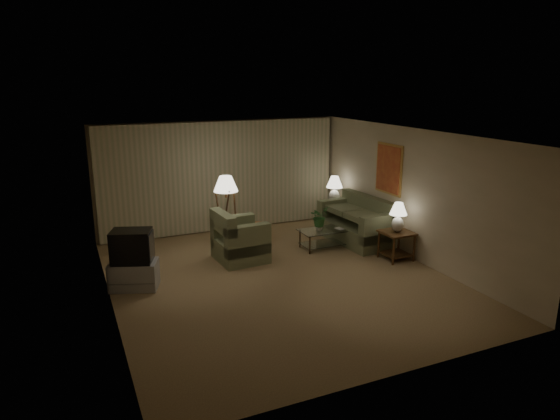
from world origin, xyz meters
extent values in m
plane|color=tan|center=(0.00, 0.00, 0.00)|extent=(7.00, 7.00, 0.00)
cube|color=beige|center=(0.00, 3.50, 1.35)|extent=(6.00, 0.04, 2.70)
cube|color=beige|center=(-3.00, 0.00, 1.35)|extent=(0.04, 7.00, 2.70)
cube|color=beige|center=(3.00, 0.00, 1.35)|extent=(0.04, 7.00, 2.70)
cube|color=white|center=(0.00, 0.00, 2.70)|extent=(6.00, 7.00, 0.04)
cube|color=beige|center=(0.00, 3.42, 1.35)|extent=(5.85, 0.12, 2.65)
cube|color=gold|center=(2.98, 0.80, 1.75)|extent=(0.03, 0.90, 1.10)
cube|color=#A9331F|center=(2.95, 0.80, 1.75)|extent=(0.02, 0.80, 1.00)
cube|color=gray|center=(2.50, 1.31, 0.22)|extent=(1.99, 1.20, 0.43)
cube|color=gray|center=(-0.32, 1.24, 0.22)|extent=(1.12, 1.07, 0.44)
cube|color=#3C2510|center=(2.65, -0.04, 0.58)|extent=(0.61, 0.61, 0.04)
cube|color=#3C2510|center=(2.65, -0.04, 0.12)|extent=(0.52, 0.52, 0.02)
cylinder|color=#3C2510|center=(2.39, -0.29, 0.28)|extent=(0.05, 0.05, 0.56)
cylinder|color=#3C2510|center=(2.39, 0.22, 0.28)|extent=(0.05, 0.05, 0.56)
cylinder|color=#3C2510|center=(2.91, -0.29, 0.28)|extent=(0.05, 0.05, 0.56)
cylinder|color=#3C2510|center=(2.91, 0.22, 0.28)|extent=(0.05, 0.05, 0.56)
cube|color=#3C2510|center=(2.65, 2.56, 0.58)|extent=(0.50, 0.42, 0.04)
cube|color=#3C2510|center=(2.65, 2.56, 0.12)|extent=(0.43, 0.36, 0.02)
cylinder|color=#3C2510|center=(2.45, 2.40, 0.28)|extent=(0.05, 0.05, 0.56)
cylinder|color=#3C2510|center=(2.45, 2.72, 0.28)|extent=(0.05, 0.05, 0.56)
cylinder|color=#3C2510|center=(2.85, 2.40, 0.28)|extent=(0.05, 0.05, 0.56)
cylinder|color=#3C2510|center=(2.85, 2.72, 0.28)|extent=(0.05, 0.05, 0.56)
ellipsoid|color=silver|center=(2.65, -0.04, 0.76)|extent=(0.25, 0.25, 0.31)
cylinder|color=silver|center=(2.65, -0.04, 0.95)|extent=(0.03, 0.03, 0.07)
cone|color=white|center=(2.65, -0.04, 1.09)|extent=(0.36, 0.36, 0.25)
ellipsoid|color=silver|center=(2.65, 2.56, 0.78)|extent=(0.29, 0.29, 0.36)
cylinder|color=silver|center=(2.65, 2.56, 1.00)|extent=(0.03, 0.03, 0.08)
cone|color=white|center=(2.65, 2.56, 1.16)|extent=(0.41, 0.41, 0.29)
cube|color=silver|center=(1.65, 1.21, 0.41)|extent=(1.14, 0.62, 0.02)
cube|color=silver|center=(1.65, 1.21, 0.10)|extent=(1.06, 0.54, 0.01)
cylinder|color=#412F1A|center=(1.16, 0.97, 0.20)|extent=(0.04, 0.04, 0.40)
cylinder|color=#412F1A|center=(1.16, 1.45, 0.20)|extent=(0.04, 0.04, 0.40)
cylinder|color=#412F1A|center=(2.15, 0.97, 0.20)|extent=(0.04, 0.04, 0.40)
cylinder|color=#412F1A|center=(2.15, 1.45, 0.20)|extent=(0.04, 0.04, 0.40)
cube|color=#A1A1A3|center=(-2.55, 0.66, 0.25)|extent=(1.16, 1.05, 0.50)
cube|color=black|center=(-2.55, 0.66, 0.79)|extent=(1.00, 0.93, 0.58)
cylinder|color=#3C2510|center=(-0.35, 2.03, 1.28)|extent=(0.04, 0.04, 0.24)
cone|color=white|center=(-0.35, 2.03, 1.47)|extent=(0.53, 0.53, 0.33)
cylinder|color=#AE693B|center=(0.45, 2.31, 0.19)|extent=(0.71, 0.71, 0.38)
imported|color=white|center=(1.50, 1.21, 0.50)|extent=(0.17, 0.17, 0.16)
imported|color=#327031|center=(1.50, 1.21, 0.80)|extent=(0.51, 0.48, 0.45)
imported|color=olive|center=(1.90, 1.11, 0.42)|extent=(0.19, 0.23, 0.02)
camera|label=1|loc=(-3.53, -8.02, 3.67)|focal=32.00mm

